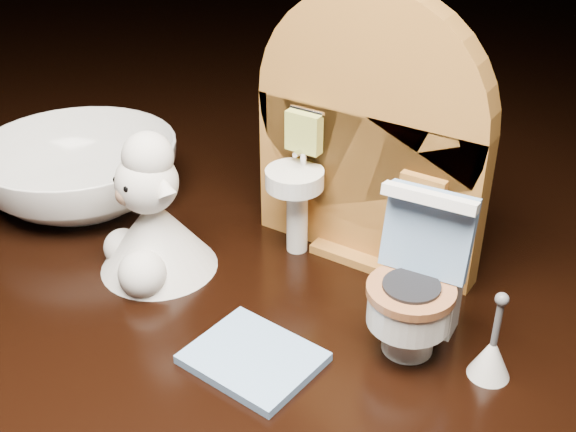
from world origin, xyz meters
name	(u,v)px	position (x,y,z in m)	size (l,w,h in m)	color
backdrop_panel	(367,147)	(0.00, 0.06, 0.07)	(0.13, 0.05, 0.15)	#A76B2A
toy_toilet	(418,290)	(0.06, 0.01, 0.03)	(0.04, 0.05, 0.08)	white
bath_mat	(253,358)	(0.00, -0.04, 0.00)	(0.06, 0.05, 0.00)	#7299C8
toilet_brush	(492,354)	(0.09, 0.01, 0.01)	(0.02, 0.02, 0.05)	white
plush_lamb	(152,224)	(-0.09, -0.01, 0.03)	(0.06, 0.07, 0.08)	silver
ceramic_bowl	(80,172)	(-0.18, 0.02, 0.02)	(0.12, 0.12, 0.04)	white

